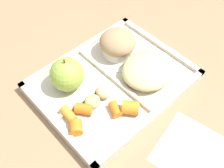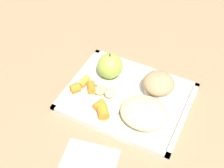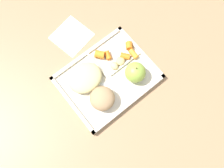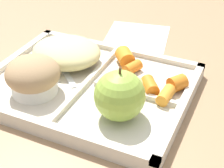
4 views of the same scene
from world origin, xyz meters
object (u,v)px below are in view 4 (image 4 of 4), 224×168
object	(u,v)px
bran_muffin	(33,76)
plastic_fork	(58,60)
green_apple	(120,96)
lunch_tray	(89,87)

from	to	relation	value
bran_muffin	plastic_fork	xyz separation A→B (m)	(0.02, -0.10, -0.03)
green_apple	plastic_fork	world-z (taller)	green_apple
bran_muffin	green_apple	bearing A→B (deg)	-180.00
green_apple	bran_muffin	world-z (taller)	green_apple
lunch_tray	green_apple	xyz separation A→B (m)	(-0.08, 0.05, 0.04)
lunch_tray	green_apple	bearing A→B (deg)	145.41
green_apple	plastic_fork	bearing A→B (deg)	-30.53
plastic_fork	lunch_tray	bearing A→B (deg)	153.67
lunch_tray	plastic_fork	bearing A→B (deg)	-26.33
plastic_fork	bran_muffin	bearing A→B (deg)	100.52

